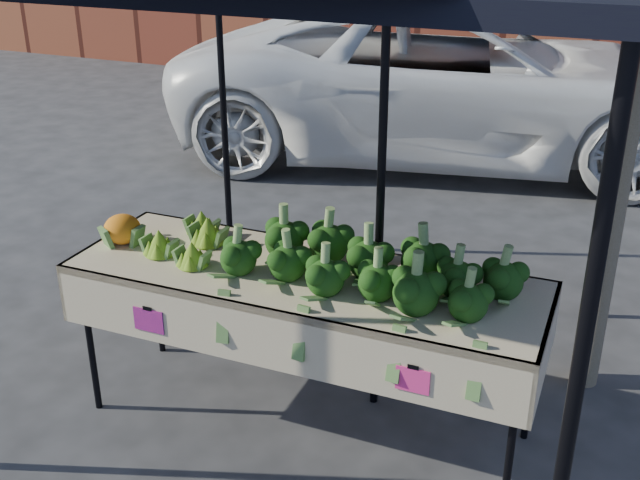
# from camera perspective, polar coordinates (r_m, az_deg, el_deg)

# --- Properties ---
(ground) EXTENTS (90.00, 90.00, 0.00)m
(ground) POSITION_cam_1_polar(r_m,az_deg,el_deg) (4.25, -0.55, -13.80)
(ground) COLOR #28282A
(table) EXTENTS (2.42, 0.85, 0.90)m
(table) POSITION_cam_1_polar(r_m,az_deg,el_deg) (4.04, -1.15, -8.21)
(table) COLOR #C7BA93
(table) RESTS_ON ground
(canopy) EXTENTS (3.16, 3.16, 2.74)m
(canopy) POSITION_cam_1_polar(r_m,az_deg,el_deg) (4.02, 0.22, 6.12)
(canopy) COLOR black
(canopy) RESTS_ON ground
(broccoli_heap) EXTENTS (1.46, 0.56, 0.25)m
(broccoli_heap) POSITION_cam_1_polar(r_m,az_deg,el_deg) (3.67, 3.56, -1.46)
(broccoli_heap) COLOR #10330D
(broccoli_heap) RESTS_ON table
(romanesco_cluster) EXTENTS (0.42, 0.56, 0.19)m
(romanesco_cluster) POSITION_cam_1_polar(r_m,az_deg,el_deg) (4.10, -9.48, 0.61)
(romanesco_cluster) COLOR #76A928
(romanesco_cluster) RESTS_ON table
(cauliflower_pair) EXTENTS (0.19, 0.19, 0.17)m
(cauliflower_pair) POSITION_cam_1_polar(r_m,az_deg,el_deg) (4.26, -14.46, 0.89)
(cauliflower_pair) COLOR orange
(cauliflower_pair) RESTS_ON table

